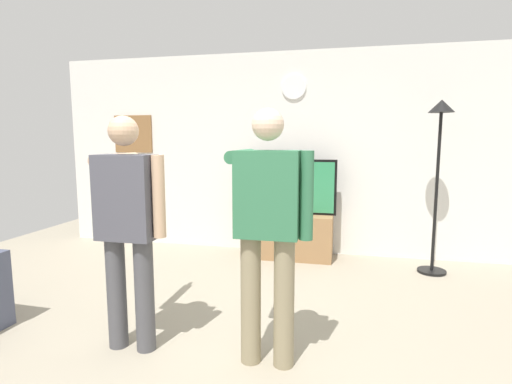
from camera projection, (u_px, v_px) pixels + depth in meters
name	position (u px, v px, depth m)	size (l,w,h in m)	color
ground_plane	(210.00, 363.00, 2.76)	(8.40, 8.40, 0.00)	#9E937F
back_wall	(281.00, 154.00, 5.43)	(6.40, 0.10, 2.70)	silver
tv_stand	(289.00, 236.00, 5.19)	(1.12, 0.47, 0.58)	#997047
television	(290.00, 187.00, 5.15)	(1.19, 0.07, 0.71)	black
wall_clock	(294.00, 87.00, 5.21)	(0.32, 0.32, 0.03)	white
framed_picture	(134.00, 134.00, 5.82)	(0.59, 0.04, 0.54)	olive
floor_lamp	(439.00, 151.00, 4.45)	(0.32, 0.32, 1.98)	black
person_standing_nearer_lamp	(128.00, 220.00, 2.85)	(0.59, 0.78, 1.71)	#4C4C51
person_standing_nearer_couch	(268.00, 223.00, 2.64)	(0.60, 0.78, 1.75)	gray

